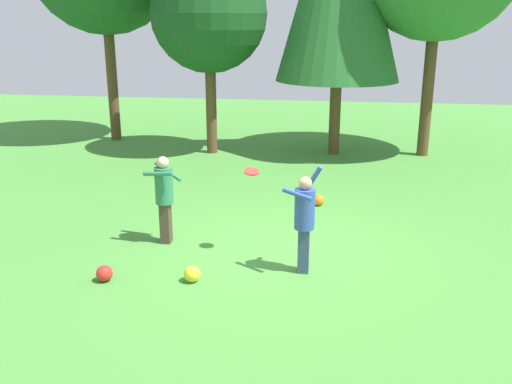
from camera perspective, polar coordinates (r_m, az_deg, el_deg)
name	(u,v)px	position (r m, az deg, el deg)	size (l,w,h in m)	color
ground_plane	(283,252)	(10.47, 2.81, -6.16)	(40.00, 40.00, 0.00)	#478C38
person_thrower	(304,216)	(9.37, 4.95, -2.45)	(0.67, 0.67, 1.86)	#38476B
person_catcher	(164,192)	(10.71, -9.31, -0.02)	(0.64, 0.56, 1.71)	#4C382D
frisbee	(252,171)	(9.92, -0.45, 2.12)	(0.36, 0.36, 0.10)	red
ball_red	(104,273)	(9.66, -15.15, -7.99)	(0.27, 0.27, 0.27)	red
ball_orange	(318,200)	(13.04, 6.37, -0.82)	(0.26, 0.26, 0.26)	orange
ball_yellow	(192,274)	(9.37, -6.50, -8.26)	(0.28, 0.28, 0.28)	yellow
tree_left	(209,14)	(17.74, -4.79, 17.57)	(3.55, 3.55, 6.06)	brown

